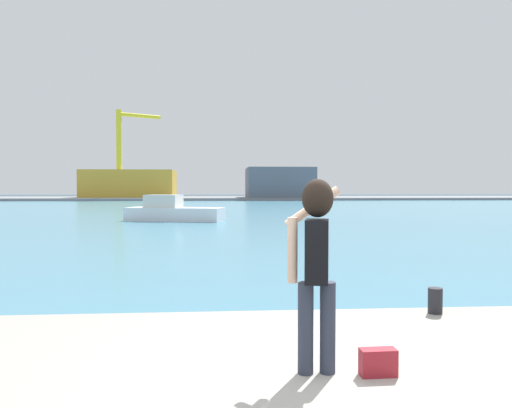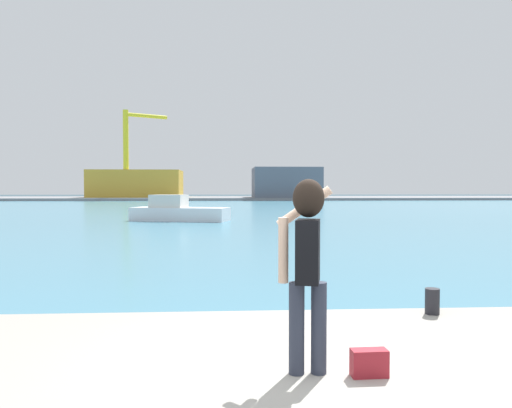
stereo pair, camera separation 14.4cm
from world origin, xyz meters
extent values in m
plane|color=#334751|center=(0.00, 50.00, 0.00)|extent=(220.00, 220.00, 0.00)
cube|color=teal|center=(0.00, 52.00, 0.01)|extent=(140.00, 100.00, 0.02)
cube|color=#9E998E|center=(0.00, 0.00, 0.33)|extent=(14.00, 4.00, 0.65)
cube|color=gray|center=(0.00, 92.00, 0.23)|extent=(140.00, 20.00, 0.47)
cylinder|color=#2D3342|center=(-0.25, -0.26, 1.06)|extent=(0.14, 0.14, 0.82)
cylinder|color=#2D3342|center=(-0.05, -0.26, 1.06)|extent=(0.14, 0.14, 0.82)
cube|color=black|center=(-0.15, -0.26, 1.75)|extent=(0.27, 0.38, 0.56)
sphere|color=#E0B293|center=(-0.15, -0.26, 2.21)|extent=(0.22, 0.22, 0.22)
ellipsoid|color=black|center=(-0.15, -0.28, 2.22)|extent=(0.28, 0.26, 0.34)
cylinder|color=#E0B293|center=(-0.37, -0.26, 1.76)|extent=(0.09, 0.09, 0.58)
cylinder|color=#E0B293|center=(-0.15, -0.04, 2.13)|extent=(0.53, 0.20, 0.40)
cube|color=black|center=(-0.12, 0.08, 2.30)|extent=(0.03, 0.07, 0.14)
cube|color=maroon|center=(0.38, -0.36, 0.77)|extent=(0.32, 0.15, 0.24)
cylinder|color=black|center=(1.83, 1.69, 0.82)|extent=(0.19, 0.19, 0.34)
cube|color=white|center=(-4.13, 29.62, 0.48)|extent=(7.03, 3.95, 0.92)
cube|color=silver|center=(-4.93, 29.85, 1.38)|extent=(2.70, 2.22, 0.88)
cube|color=gold|center=(-18.45, 91.64, 3.07)|extent=(17.22, 9.68, 5.21)
cube|color=slate|center=(10.26, 88.54, 3.27)|extent=(12.40, 11.78, 5.60)
cylinder|color=yellow|center=(-19.61, 87.72, 8.58)|extent=(1.00, 1.00, 16.23)
cylinder|color=yellow|center=(-16.10, 89.73, 15.90)|extent=(7.37, 4.62, 0.70)
camera|label=1|loc=(-1.01, -4.55, 2.31)|focal=34.41mm
camera|label=2|loc=(-0.86, -4.56, 2.31)|focal=34.41mm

